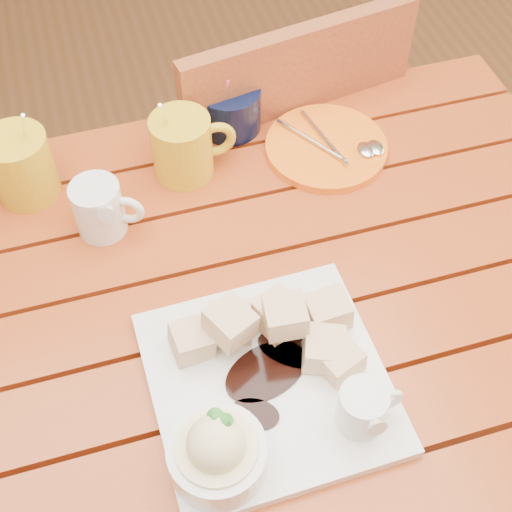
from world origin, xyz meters
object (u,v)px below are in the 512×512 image
object	(u,v)px
orange_saucer	(327,147)
chair_far	(267,165)
coffee_mug_right	(184,145)
dessert_plate	(262,391)
coffee_mug_left	(19,165)
table	(227,337)

from	to	relation	value
orange_saucer	chair_far	distance (m)	0.34
coffee_mug_right	chair_far	bearing A→B (deg)	45.20
dessert_plate	coffee_mug_left	xyz separation A→B (m)	(-0.25, 0.45, 0.02)
dessert_plate	coffee_mug_right	distance (m)	0.43
coffee_mug_right	orange_saucer	size ratio (longest dim) A/B	0.79
table	coffee_mug_left	world-z (taller)	coffee_mug_left
coffee_mug_right	orange_saucer	bearing A→B (deg)	-5.71
coffee_mug_right	table	bearing A→B (deg)	-91.53
coffee_mug_right	orange_saucer	xyz separation A→B (m)	(0.23, -0.02, -0.05)
coffee_mug_right	coffee_mug_left	bearing A→B (deg)	173.44
coffee_mug_left	orange_saucer	size ratio (longest dim) A/B	0.82
dessert_plate	coffee_mug_right	world-z (taller)	coffee_mug_right
coffee_mug_left	chair_far	world-z (taller)	coffee_mug_left
dessert_plate	coffee_mug_left	distance (m)	0.52
orange_saucer	coffee_mug_right	bearing A→B (deg)	174.77
dessert_plate	chair_far	bearing A→B (deg)	72.09
orange_saucer	chair_far	world-z (taller)	chair_far
coffee_mug_left	chair_far	distance (m)	0.57
dessert_plate	chair_far	size ratio (longest dim) A/B	0.33
coffee_mug_left	chair_far	xyz separation A→B (m)	(0.45, 0.18, -0.30)
table	coffee_mug_right	distance (m)	0.30
dessert_plate	orange_saucer	distance (m)	0.47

